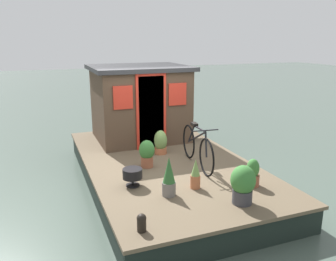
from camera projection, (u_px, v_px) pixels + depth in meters
ground_plane at (165, 182)px, 7.52m from camera, size 60.00×60.00×0.00m
houseboat_deck at (165, 171)px, 7.45m from camera, size 5.79×3.27×0.51m
houseboat_cabin at (140, 102)px, 8.75m from camera, size 2.02×2.37×1.86m
bicycle at (197, 147)px, 6.93m from camera, size 1.78×0.50×0.88m
potted_plant_basil at (195, 174)px, 5.93m from camera, size 0.17×0.17×0.53m
potted_plant_mint at (147, 153)px, 6.91m from camera, size 0.31×0.31×0.56m
potted_plant_lavender at (161, 143)px, 7.72m from camera, size 0.29×0.29×0.54m
potted_plant_succulent at (253, 173)px, 6.04m from camera, size 0.25×0.25×0.50m
potted_plant_fern at (169, 177)px, 5.64m from camera, size 0.23×0.23×0.67m
potted_plant_geranium at (243, 184)px, 5.36m from camera, size 0.39×0.39×0.63m
charcoal_grill at (133, 174)px, 6.03m from camera, size 0.35×0.35×0.32m
mooring_bollard at (142, 222)px, 4.62m from camera, size 0.13×0.13×0.26m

